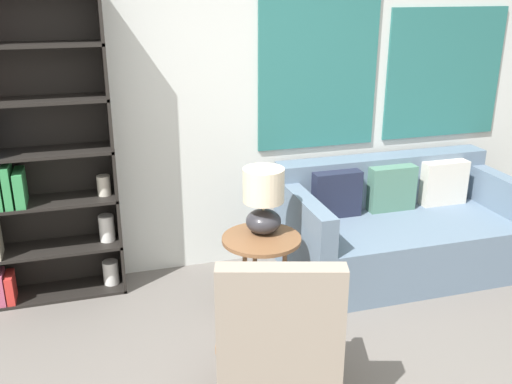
% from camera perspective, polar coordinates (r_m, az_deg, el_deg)
% --- Properties ---
extents(wall_back, '(6.40, 0.08, 2.70)m').
position_cam_1_polar(wall_back, '(4.05, -4.28, 10.60)').
color(wall_back, silver).
rests_on(wall_back, ground_plane).
extents(bookshelf, '(1.07, 0.30, 2.02)m').
position_cam_1_polar(bookshelf, '(3.90, -23.87, 2.96)').
color(bookshelf, black).
rests_on(bookshelf, ground_plane).
extents(armchair, '(0.71, 0.72, 0.89)m').
position_cam_1_polar(armchair, '(2.74, 2.31, -13.79)').
color(armchair, olive).
rests_on(armchair, ground_plane).
extents(couch, '(1.69, 0.91, 0.79)m').
position_cam_1_polar(couch, '(4.38, 14.02, -3.56)').
color(couch, slate).
rests_on(couch, ground_plane).
extents(side_table, '(0.51, 0.51, 0.50)m').
position_cam_1_polar(side_table, '(3.66, 0.55, -5.33)').
color(side_table, brown).
rests_on(side_table, ground_plane).
extents(table_lamp, '(0.26, 0.26, 0.43)m').
position_cam_1_polar(table_lamp, '(3.61, 0.75, -0.60)').
color(table_lamp, '#2D2D33').
rests_on(table_lamp, side_table).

